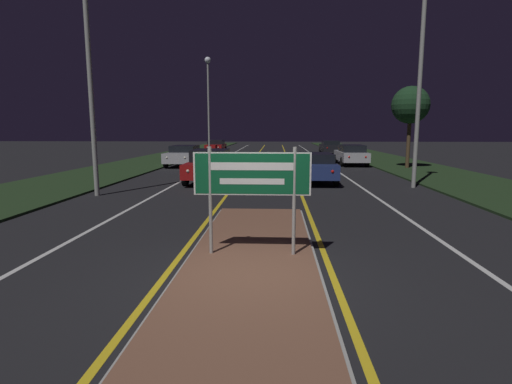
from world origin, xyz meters
TOP-DOWN VIEW (x-y plane):
  - ground_plane at (0.00, 0.00)m, footprint 160.00×160.00m
  - median_island at (0.00, 0.84)m, footprint 2.51×9.08m
  - verge_left at (-9.50, 20.00)m, footprint 5.00×100.00m
  - verge_right at (9.50, 20.00)m, footprint 5.00×100.00m
  - centre_line_yellow_left at (-1.44, 25.00)m, footprint 0.12×70.00m
  - centre_line_yellow_right at (1.44, 25.00)m, footprint 0.12×70.00m
  - lane_line_white_left at (-4.20, 25.00)m, footprint 0.12×70.00m
  - lane_line_white_right at (4.20, 25.00)m, footprint 0.12×70.00m
  - edge_line_white_left at (-7.20, 25.00)m, footprint 0.10×70.00m
  - edge_line_white_right at (7.20, 25.00)m, footprint 0.10×70.00m
  - highway_sign at (0.00, 0.84)m, footprint 2.23×0.07m
  - streetlight_left_far at (-6.13, 32.49)m, footprint 0.59×0.59m
  - streetlight_right_near at (6.46, 10.91)m, footprint 0.63×0.63m
  - car_receding_0 at (2.31, 12.60)m, footprint 1.89×4.76m
  - car_receding_1 at (5.83, 22.31)m, footprint 1.91×4.74m
  - car_receding_2 at (6.00, 34.99)m, footprint 1.93×4.43m
  - car_approaching_0 at (-2.73, 12.40)m, footprint 1.98×4.59m
  - car_approaching_1 at (-5.95, 20.86)m, footprint 2.03×4.63m
  - car_approaching_2 at (-5.95, 35.71)m, footprint 1.91×4.26m
  - roadside_palm_right at (8.90, 19.47)m, footprint 2.34×2.34m

SIDE VIEW (x-z plane):
  - ground_plane at x=0.00m, z-range 0.00..0.00m
  - centre_line_yellow_left at x=-1.44m, z-range 0.00..0.01m
  - centre_line_yellow_right at x=1.44m, z-range 0.00..0.01m
  - lane_line_white_left at x=-4.20m, z-range 0.00..0.01m
  - lane_line_white_right at x=4.20m, z-range 0.00..0.01m
  - edge_line_white_left at x=-7.20m, z-range 0.00..0.01m
  - edge_line_white_right at x=7.20m, z-range 0.00..0.01m
  - verge_left at x=-9.50m, z-range 0.00..0.08m
  - verge_right at x=9.50m, z-range 0.00..0.08m
  - median_island at x=0.00m, z-range -0.01..0.09m
  - car_receding_2 at x=6.00m, z-range 0.05..1.46m
  - car_approaching_1 at x=-5.95m, z-range 0.05..1.47m
  - car_receding_0 at x=2.31m, z-range 0.06..1.46m
  - car_receding_1 at x=5.83m, z-range 0.04..1.48m
  - car_approaching_2 at x=-5.95m, z-range 0.05..1.49m
  - car_approaching_0 at x=-2.73m, z-range 0.04..1.60m
  - highway_sign at x=0.00m, z-range 0.54..2.62m
  - roadside_palm_right at x=8.90m, z-range 1.44..6.59m
  - streetlight_left_far at x=-6.13m, z-range 1.70..11.07m
  - streetlight_right_near at x=6.46m, z-range 1.97..11.90m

